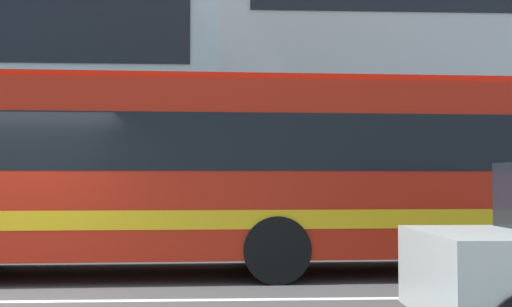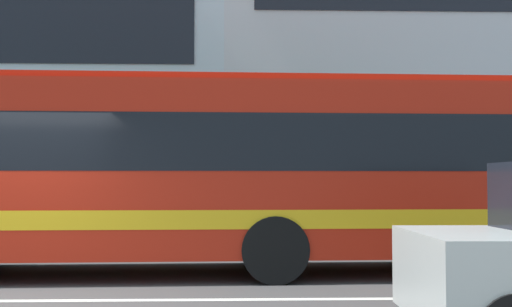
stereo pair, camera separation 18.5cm
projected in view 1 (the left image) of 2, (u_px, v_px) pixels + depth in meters
transit_bus at (230, 168)px, 10.52m from camera, size 10.79×2.93×3.15m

